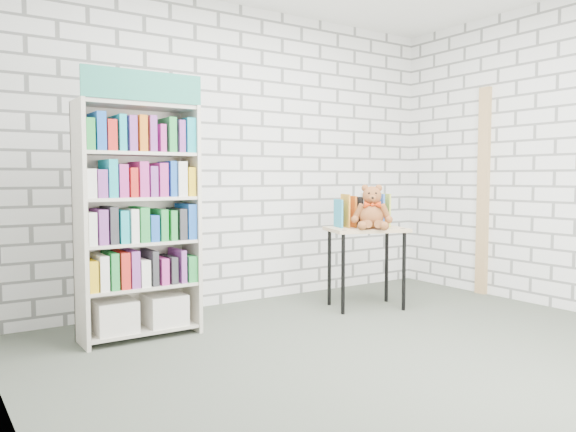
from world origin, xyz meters
TOP-DOWN VIEW (x-y plane):
  - ground at (0.00, 0.00)m, footprint 4.50×4.50m
  - room_shell at (0.00, 0.00)m, footprint 4.52×4.02m
  - bookshelf at (-1.23, 1.36)m, footprint 0.86×0.34m
  - display_table at (0.81, 1.13)m, footprint 0.80×0.67m
  - table_books at (0.85, 1.24)m, footprint 0.52×0.36m
  - teddy_bear at (0.78, 1.03)m, footprint 0.38×0.38m
  - door_trim at (2.23, 0.95)m, footprint 0.05×0.12m

SIDE VIEW (x-z plane):
  - ground at x=0.00m, z-range 0.00..0.00m
  - display_table at x=0.81m, z-range 0.26..1.00m
  - table_books at x=0.85m, z-range 0.74..1.02m
  - bookshelf at x=-1.23m, z-range -0.08..1.86m
  - teddy_bear at x=0.78m, z-range 0.70..1.09m
  - door_trim at x=2.23m, z-range 0.00..2.10m
  - room_shell at x=0.00m, z-range 0.38..3.19m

